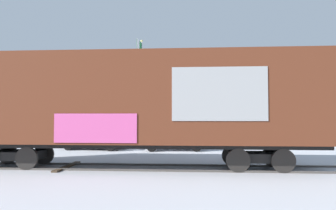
{
  "coord_description": "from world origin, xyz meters",
  "views": [
    {
      "loc": [
        4.19,
        -12.34,
        2.12
      ],
      "look_at": [
        2.56,
        2.11,
        2.72
      ],
      "focal_mm": 32.0,
      "sensor_mm": 36.0,
      "label": 1
    }
  ],
  "objects": [
    {
      "name": "parked_car_white",
      "position": [
        2.35,
        6.98,
        0.86
      ],
      "size": [
        4.26,
        2.42,
        1.68
      ],
      "color": "silver",
      "rests_on": "ground_plane"
    },
    {
      "name": "freight_car",
      "position": [
        1.34,
        -0.0,
        2.82
      ],
      "size": [
        15.99,
        3.51,
        4.95
      ],
      "color": "#5B2B19",
      "rests_on": "ground_plane"
    },
    {
      "name": "parked_car_black",
      "position": [
        -2.9,
        6.88,
        0.8
      ],
      "size": [
        4.26,
        2.11,
        1.61
      ],
      "color": "black",
      "rests_on": "ground_plane"
    },
    {
      "name": "flagpole",
      "position": [
        -0.69,
        11.27,
        5.46
      ],
      "size": [
        0.18,
        1.68,
        8.47
      ],
      "color": "silver",
      "rests_on": "ground_plane"
    },
    {
      "name": "ground_plane",
      "position": [
        0.0,
        0.0,
        0.0
      ],
      "size": [
        260.0,
        260.0,
        0.0
      ],
      "primitive_type": "plane",
      "color": "#B2B5BC"
    },
    {
      "name": "track",
      "position": [
        -0.07,
        -0.06,
        0.04
      ],
      "size": [
        60.01,
        4.45,
        0.08
      ],
      "color": "#4C4742",
      "rests_on": "ground_plane"
    },
    {
      "name": "hillside",
      "position": [
        0.0,
        78.64,
        6.82
      ],
      "size": [
        124.35,
        32.09,
        18.56
      ],
      "color": "silver",
      "rests_on": "ground_plane"
    }
  ]
}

